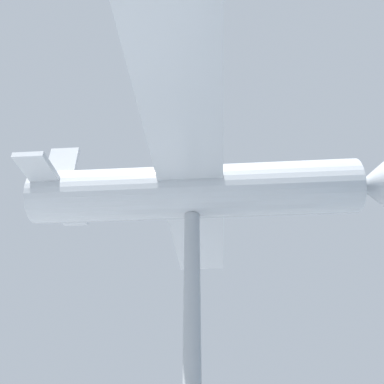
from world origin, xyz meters
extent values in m
cylinder|color=#999EA3|center=(0.00, 0.00, 3.97)|extent=(0.51, 0.51, 7.95)
cylinder|color=#B2B7BC|center=(0.00, 0.00, 8.88)|extent=(4.76, 11.29, 1.87)
cube|color=#B2B7BC|center=(0.00, 0.00, 8.88)|extent=(14.48, 5.90, 0.18)
cube|color=#B2B7BC|center=(1.30, -4.75, 9.03)|extent=(4.71, 2.18, 0.18)
cube|color=#B2B7BC|center=(1.30, -4.75, 10.07)|extent=(0.46, 1.11, 2.00)
cone|color=#B2B7BC|center=(-1.61, 5.88, 8.88)|extent=(1.80, 1.38, 1.59)
camera|label=1|loc=(10.39, 3.65, 1.86)|focal=35.00mm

